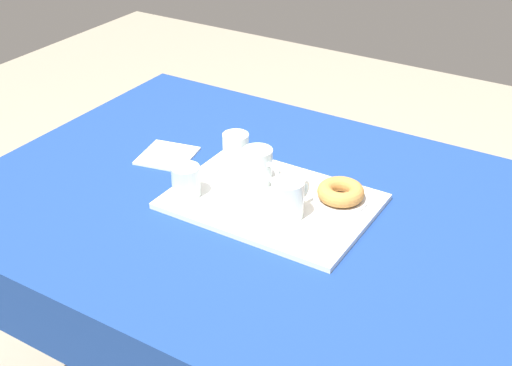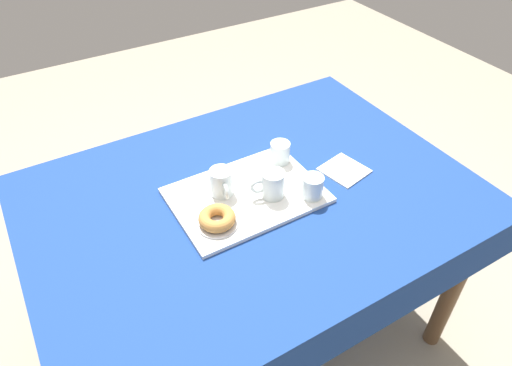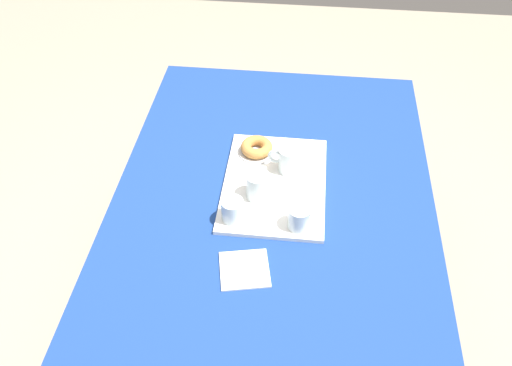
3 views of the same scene
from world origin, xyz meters
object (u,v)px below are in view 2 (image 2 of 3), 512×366
object	(u,v)px
serving_tray	(246,194)
paper_napkin	(344,170)
tea_mug_right	(272,185)
dining_table	(253,214)
donut_plate_left	(217,223)
sugar_donut_left	(217,218)
water_glass_near	(280,153)
water_glass_far	(312,187)
tea_mug_left	(222,183)

from	to	relation	value
serving_tray	paper_napkin	size ratio (longest dim) A/B	3.39
tea_mug_right	paper_napkin	bearing A→B (deg)	-1.51
tea_mug_right	paper_napkin	distance (m)	0.30
paper_napkin	dining_table	bearing A→B (deg)	170.47
donut_plate_left	sugar_donut_left	xyz separation A→B (m)	(0.00, 0.00, 0.02)
water_glass_near	dining_table	bearing A→B (deg)	-151.32
dining_table	paper_napkin	bearing A→B (deg)	-9.53
dining_table	donut_plate_left	distance (m)	0.21
water_glass_far	paper_napkin	world-z (taller)	water_glass_far
water_glass_near	water_glass_far	bearing A→B (deg)	-92.55
tea_mug_left	serving_tray	bearing A→B (deg)	-29.94
serving_tray	water_glass_far	size ratio (longest dim) A/B	6.27
water_glass_far	donut_plate_left	xyz separation A→B (m)	(-0.32, 0.04, -0.03)
water_glass_far	water_glass_near	bearing A→B (deg)	87.45
dining_table	tea_mug_left	world-z (taller)	tea_mug_left
donut_plate_left	tea_mug_right	bearing A→B (deg)	7.35
water_glass_near	sugar_donut_left	bearing A→B (deg)	-153.35
water_glass_near	paper_napkin	size ratio (longest dim) A/B	0.54
donut_plate_left	sugar_donut_left	size ratio (longest dim) A/B	1.14
water_glass_near	donut_plate_left	xyz separation A→B (m)	(-0.33, -0.16, -0.03)
tea_mug_right	sugar_donut_left	xyz separation A→B (m)	(-0.21, -0.03, -0.02)
serving_tray	tea_mug_right	distance (m)	0.10
water_glass_far	donut_plate_left	bearing A→B (deg)	172.95
tea_mug_left	donut_plate_left	xyz separation A→B (m)	(-0.08, -0.12, -0.04)
paper_napkin	tea_mug_right	bearing A→B (deg)	178.49
tea_mug_right	sugar_donut_left	bearing A→B (deg)	-172.65
tea_mug_right	sugar_donut_left	world-z (taller)	tea_mug_right
water_glass_near	sugar_donut_left	distance (m)	0.37
sugar_donut_left	dining_table	bearing A→B (deg)	24.59
water_glass_near	paper_napkin	world-z (taller)	water_glass_near
tea_mug_left	water_glass_near	size ratio (longest dim) A/B	1.50
serving_tray	tea_mug_left	xyz separation A→B (m)	(-0.07, 0.04, 0.05)
water_glass_far	paper_napkin	distance (m)	0.20
serving_tray	tea_mug_right	world-z (taller)	tea_mug_right
tea_mug_right	tea_mug_left	bearing A→B (deg)	146.10
paper_napkin	water_glass_far	bearing A→B (deg)	-162.04
water_glass_far	paper_napkin	xyz separation A→B (m)	(0.18, 0.06, -0.05)
tea_mug_left	sugar_donut_left	world-z (taller)	tea_mug_left
dining_table	donut_plate_left	world-z (taller)	donut_plate_left
serving_tray	water_glass_near	bearing A→B (deg)	24.70
tea_mug_right	serving_tray	bearing A→B (deg)	142.58
paper_napkin	water_glass_near	bearing A→B (deg)	139.99
donut_plate_left	sugar_donut_left	world-z (taller)	sugar_donut_left
tea_mug_left	donut_plate_left	world-z (taller)	tea_mug_left
serving_tray	water_glass_far	world-z (taller)	water_glass_far
water_glass_far	donut_plate_left	size ratio (longest dim) A/B	0.59
serving_tray	donut_plate_left	distance (m)	0.16
serving_tray	water_glass_far	bearing A→B (deg)	-33.96
serving_tray	donut_plate_left	size ratio (longest dim) A/B	3.71
donut_plate_left	paper_napkin	bearing A→B (deg)	2.23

